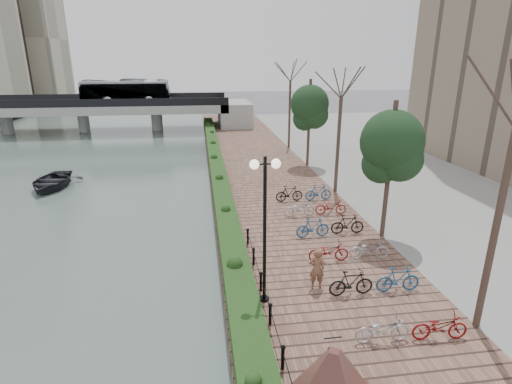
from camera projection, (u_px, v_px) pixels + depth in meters
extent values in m
cube|color=#495C57|center=(19.00, 175.00, 31.64)|extent=(30.00, 130.00, 0.02)
cube|color=brown|center=(271.00, 191.00, 27.04)|extent=(8.00, 75.00, 0.50)
cube|color=gray|center=(486.00, 181.00, 29.17)|extent=(24.00, 75.00, 0.50)
cube|color=#1D3714|center=(218.00, 175.00, 28.77)|extent=(1.10, 56.00, 0.60)
cylinder|color=black|center=(283.00, 358.00, 11.00)|extent=(0.10, 0.10, 0.70)
cylinder|color=black|center=(270.00, 315.00, 12.88)|extent=(0.10, 0.10, 0.70)
cylinder|color=black|center=(261.00, 282.00, 14.76)|extent=(0.10, 0.10, 0.70)
cylinder|color=black|center=(254.00, 257.00, 16.64)|extent=(0.10, 0.10, 0.70)
cylinder|color=black|center=(248.00, 237.00, 18.52)|extent=(0.10, 0.10, 0.70)
cylinder|color=black|center=(265.00, 233.00, 13.46)|extent=(0.12, 0.12, 5.27)
cylinder|color=black|center=(265.00, 164.00, 12.71)|extent=(0.70, 0.06, 0.06)
sphere|color=white|center=(254.00, 164.00, 12.67)|extent=(0.32, 0.32, 0.32)
sphere|color=white|center=(276.00, 164.00, 12.76)|extent=(0.32, 0.32, 0.32)
imported|color=brown|center=(317.00, 269.00, 14.82)|extent=(0.62, 0.45, 1.60)
imported|color=#ADADB2|center=(383.00, 330.00, 11.99)|extent=(0.60, 1.72, 0.90)
imported|color=black|center=(351.00, 283.00, 14.41)|extent=(0.47, 1.66, 1.00)
imported|color=maroon|center=(329.00, 252.00, 16.87)|extent=(0.60, 1.71, 0.90)
imported|color=#1D5282|center=(312.00, 227.00, 19.30)|extent=(0.47, 1.66, 1.00)
imported|color=#ADADB2|center=(299.00, 209.00, 21.76)|extent=(0.60, 1.71, 0.90)
imported|color=black|center=(289.00, 193.00, 24.19)|extent=(0.47, 1.66, 1.00)
imported|color=maroon|center=(438.00, 325.00, 12.23)|extent=(0.60, 1.72, 0.90)
imported|color=#1D5282|center=(398.00, 280.00, 14.65)|extent=(0.47, 1.66, 1.00)
imported|color=#ADADB2|center=(369.00, 249.00, 17.11)|extent=(0.60, 1.71, 0.90)
imported|color=black|center=(348.00, 225.00, 19.54)|extent=(0.47, 1.66, 1.00)
imported|color=maroon|center=(331.00, 207.00, 22.00)|extent=(0.60, 1.71, 0.90)
imported|color=#1D5282|center=(318.00, 192.00, 24.43)|extent=(0.47, 1.66, 1.00)
cube|color=gray|center=(82.00, 108.00, 49.50)|extent=(36.00, 8.00, 1.00)
cube|color=black|center=(71.00, 103.00, 45.53)|extent=(36.00, 0.15, 0.90)
cube|color=black|center=(89.00, 97.00, 52.86)|extent=(36.00, 0.15, 0.90)
cylinder|color=gray|center=(7.00, 124.00, 48.85)|extent=(1.40, 1.40, 2.50)
cylinder|color=gray|center=(84.00, 122.00, 50.05)|extent=(1.40, 1.40, 2.50)
cylinder|color=gray|center=(157.00, 121.00, 51.24)|extent=(1.40, 1.40, 2.50)
imported|color=silver|center=(126.00, 91.00, 49.60)|extent=(2.52, 10.77, 3.00)
imported|color=black|center=(51.00, 181.00, 28.24)|extent=(3.62, 4.92, 0.99)
cube|color=#AEA691|center=(27.00, 39.00, 77.00)|extent=(12.00, 12.00, 24.00)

